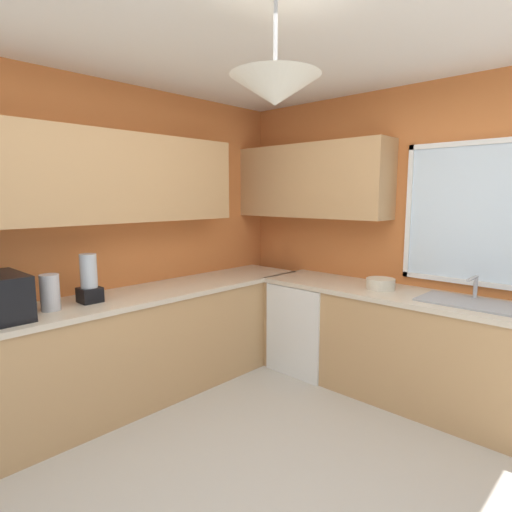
{
  "coord_description": "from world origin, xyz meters",
  "views": [
    {
      "loc": [
        1.38,
        -1.59,
        1.66
      ],
      "look_at": [
        -0.74,
        0.66,
        1.22
      ],
      "focal_mm": 29.64,
      "sensor_mm": 36.0,
      "label": 1
    }
  ],
  "objects_px": {
    "bowl": "(380,284)",
    "kettle": "(50,292)",
    "sink_assembly": "(468,302)",
    "blender_appliance": "(89,281)",
    "dishwasher": "(310,326)"
  },
  "relations": [
    {
      "from": "dishwasher",
      "to": "sink_assembly",
      "type": "distance_m",
      "value": 1.46
    },
    {
      "from": "sink_assembly",
      "to": "blender_appliance",
      "type": "height_order",
      "value": "blender_appliance"
    },
    {
      "from": "bowl",
      "to": "blender_appliance",
      "type": "xyz_separation_m",
      "value": [
        -1.35,
        -1.88,
        0.12
      ]
    },
    {
      "from": "kettle",
      "to": "bowl",
      "type": "bearing_deg",
      "value": 58.47
    },
    {
      "from": "sink_assembly",
      "to": "blender_appliance",
      "type": "relative_size",
      "value": 1.84
    },
    {
      "from": "sink_assembly",
      "to": "bowl",
      "type": "height_order",
      "value": "sink_assembly"
    },
    {
      "from": "dishwasher",
      "to": "bowl",
      "type": "bearing_deg",
      "value": 2.49
    },
    {
      "from": "dishwasher",
      "to": "blender_appliance",
      "type": "distance_m",
      "value": 2.06
    },
    {
      "from": "dishwasher",
      "to": "kettle",
      "type": "height_order",
      "value": "kettle"
    },
    {
      "from": "blender_appliance",
      "to": "bowl",
      "type": "bearing_deg",
      "value": 54.33
    },
    {
      "from": "kettle",
      "to": "bowl",
      "type": "height_order",
      "value": "kettle"
    },
    {
      "from": "bowl",
      "to": "kettle",
      "type": "bearing_deg",
      "value": -121.53
    },
    {
      "from": "kettle",
      "to": "sink_assembly",
      "type": "height_order",
      "value": "kettle"
    },
    {
      "from": "kettle",
      "to": "bowl",
      "type": "xyz_separation_m",
      "value": [
        1.33,
        2.17,
        -0.08
      ]
    },
    {
      "from": "dishwasher",
      "to": "sink_assembly",
      "type": "height_order",
      "value": "sink_assembly"
    }
  ]
}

